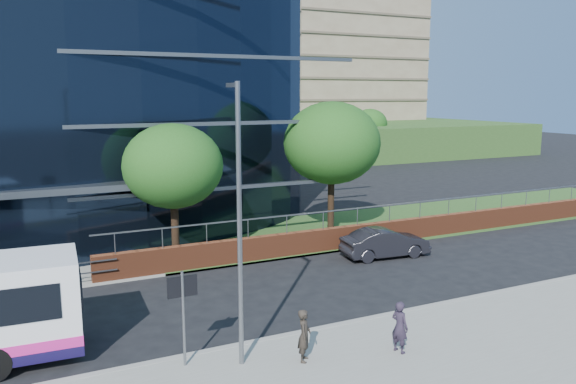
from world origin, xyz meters
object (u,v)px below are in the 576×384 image
streetlight_east (239,218)px  pedestrian (400,327)px  tree_far_d (332,143)px  tree_dist_e (256,125)px  pedestrian_b (304,335)px  tree_dist_f (370,124)px  parked_car (385,243)px  tree_far_c (173,166)px  street_sign (183,299)px

streetlight_east → pedestrian: bearing=-17.0°
streetlight_east → tree_far_d: bearing=50.6°
tree_dist_e → pedestrian_b: bearing=-110.8°
tree_dist_f → pedestrian: (-29.46, -45.56, -3.27)m
tree_far_d → pedestrian: tree_far_d is taller
tree_far_d → tree_dist_f: size_ratio=1.23×
streetlight_east → parked_car: (10.32, 7.46, -3.73)m
tree_far_c → streetlight_east: bearing=-95.1°
street_sign → pedestrian_b: (3.21, -1.24, -1.22)m
streetlight_east → parked_car: streetlight_east is taller
tree_dist_f → parked_car: 43.82m
tree_dist_f → tree_far_d: bearing=-126.9°
street_sign → tree_dist_f: tree_dist_f is taller
tree_dist_f → streetlight_east: bearing=-127.6°
tree_far_c → tree_dist_f: tree_far_c is taller
pedestrian_b → streetlight_east: bearing=102.6°
tree_dist_f → pedestrian: 54.36m
tree_dist_f → pedestrian: size_ratio=3.81×
tree_far_c → street_sign: bearing=-103.3°
tree_dist_e → parked_car: bearing=-102.5°
street_sign → tree_far_d: size_ratio=0.38×
streetlight_east → street_sign: bearing=158.6°
parked_car → tree_dist_f: bearing=-27.0°
streetlight_east → pedestrian_b: size_ratio=5.13×
street_sign → pedestrian_b: size_ratio=1.80×
parked_car → tree_dist_e: bearing=-6.7°
street_sign → streetlight_east: bearing=-21.4°
tree_far_c → streetlight_east: 11.22m
street_sign → pedestrian: bearing=-18.1°
pedestrian → pedestrian_b: pedestrian is taller
tree_far_d → pedestrian_b: (-8.29, -12.83, -4.26)m
tree_dist_f → street_sign: bearing=-129.2°
tree_far_d → tree_far_c: bearing=-173.7°
street_sign → tree_dist_f: 56.25m
pedestrian → tree_dist_f: bearing=-47.1°
tree_far_d → pedestrian: (-5.46, -13.56, -4.24)m
tree_far_c → tree_far_d: 9.08m
tree_dist_e → pedestrian: size_ratio=4.10×
tree_dist_e → parked_car: 35.76m
street_sign → pedestrian_b: street_sign is taller
tree_dist_f → parked_car: tree_dist_f is taller
tree_far_d → parked_car: bearing=-86.1°
tree_dist_e → pedestrian: bearing=-107.2°
tree_dist_e → streetlight_east: size_ratio=0.81×
street_sign → tree_dist_e: (19.50, 41.59, 2.39)m
tree_far_d → tree_dist_e: tree_far_d is taller
parked_car → street_sign: bearing=126.0°
parked_car → pedestrian: bearing=152.6°
tree_far_c → tree_dist_e: (17.00, 31.00, 0.00)m
pedestrian → pedestrian_b: bearing=61.2°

